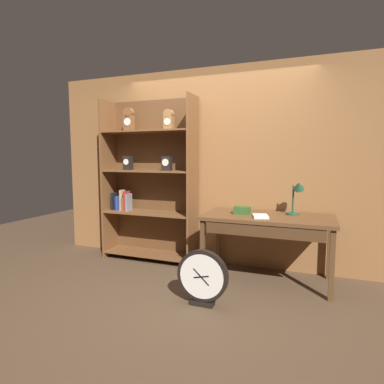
{
  "coord_description": "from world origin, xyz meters",
  "views": [
    {
      "loc": [
        1.25,
        -2.83,
        1.43
      ],
      "look_at": [
        -0.11,
        0.68,
        1.02
      ],
      "focal_mm": 29.93,
      "sensor_mm": 36.0,
      "label": 1
    }
  ],
  "objects_px": {
    "workbench": "(267,223)",
    "desk_lamp": "(297,193)",
    "toolbox_small": "(242,210)",
    "round_clock_large": "(202,277)",
    "bookshelf": "(149,182)",
    "open_repair_manual": "(260,216)"
  },
  "relations": [
    {
      "from": "toolbox_small",
      "to": "round_clock_large",
      "type": "distance_m",
      "value": 1.03
    },
    {
      "from": "bookshelf",
      "to": "desk_lamp",
      "type": "bearing_deg",
      "value": -2.53
    },
    {
      "from": "toolbox_small",
      "to": "desk_lamp",
      "type": "bearing_deg",
      "value": 13.05
    },
    {
      "from": "toolbox_small",
      "to": "open_repair_manual",
      "type": "distance_m",
      "value": 0.27
    },
    {
      "from": "bookshelf",
      "to": "toolbox_small",
      "type": "height_order",
      "value": "bookshelf"
    },
    {
      "from": "open_repair_manual",
      "to": "round_clock_large",
      "type": "distance_m",
      "value": 0.98
    },
    {
      "from": "toolbox_small",
      "to": "open_repair_manual",
      "type": "xyz_separation_m",
      "value": [
        0.24,
        -0.13,
        -0.03
      ]
    },
    {
      "from": "toolbox_small",
      "to": "round_clock_large",
      "type": "relative_size",
      "value": 0.34
    },
    {
      "from": "desk_lamp",
      "to": "round_clock_large",
      "type": "relative_size",
      "value": 0.76
    },
    {
      "from": "bookshelf",
      "to": "round_clock_large",
      "type": "height_order",
      "value": "bookshelf"
    },
    {
      "from": "bookshelf",
      "to": "open_repair_manual",
      "type": "relative_size",
      "value": 10.09
    },
    {
      "from": "bookshelf",
      "to": "open_repair_manual",
      "type": "xyz_separation_m",
      "value": [
        1.6,
        -0.36,
        -0.32
      ]
    },
    {
      "from": "desk_lamp",
      "to": "open_repair_manual",
      "type": "bearing_deg",
      "value": -143.22
    },
    {
      "from": "round_clock_large",
      "to": "open_repair_manual",
      "type": "bearing_deg",
      "value": 59.8
    },
    {
      "from": "workbench",
      "to": "desk_lamp",
      "type": "bearing_deg",
      "value": 29.25
    },
    {
      "from": "workbench",
      "to": "bookshelf",
      "type": "bearing_deg",
      "value": 171.21
    },
    {
      "from": "open_repair_manual",
      "to": "round_clock_large",
      "type": "bearing_deg",
      "value": -136.04
    },
    {
      "from": "bookshelf",
      "to": "desk_lamp",
      "type": "relative_size",
      "value": 5.29
    },
    {
      "from": "open_repair_manual",
      "to": "round_clock_large",
      "type": "relative_size",
      "value": 0.4
    },
    {
      "from": "bookshelf",
      "to": "workbench",
      "type": "distance_m",
      "value": 1.73
    },
    {
      "from": "open_repair_manual",
      "to": "desk_lamp",
      "type": "bearing_deg",
      "value": 20.94
    },
    {
      "from": "open_repair_manual",
      "to": "toolbox_small",
      "type": "bearing_deg",
      "value": 134.85
    }
  ]
}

